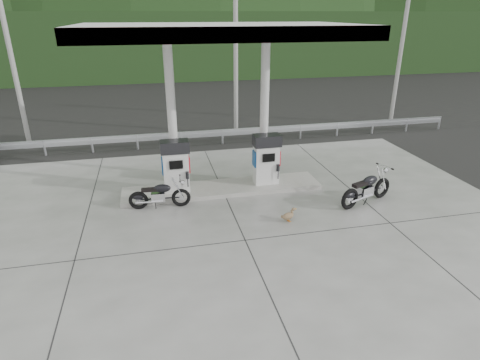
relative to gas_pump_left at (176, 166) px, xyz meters
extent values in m
plane|color=black|center=(1.60, -2.50, -1.07)|extent=(160.00, 160.00, 0.00)
cube|color=slate|center=(1.60, -2.50, -1.06)|extent=(18.00, 14.00, 0.02)
cube|color=gray|center=(1.60, 0.00, -0.98)|extent=(7.00, 1.40, 0.15)
cylinder|color=silver|center=(0.00, 0.40, 1.60)|extent=(0.30, 0.30, 5.00)
cylinder|color=silver|center=(3.20, 0.40, 1.60)|extent=(0.30, 0.30, 5.00)
cube|color=silver|center=(1.60, 0.00, 4.30)|extent=(8.50, 5.00, 0.40)
cube|color=black|center=(1.60, 9.00, -1.07)|extent=(60.00, 7.00, 0.01)
cylinder|color=gray|center=(-6.40, 7.00, 2.93)|extent=(0.22, 0.22, 8.00)
cylinder|color=gray|center=(3.60, 7.00, 2.93)|extent=(0.22, 0.22, 8.00)
cylinder|color=gray|center=(12.60, 7.00, 2.93)|extent=(0.22, 0.22, 8.00)
cube|color=black|center=(1.60, 27.50, 1.93)|extent=(80.00, 6.00, 6.00)
camera|label=1|loc=(-0.66, -12.89, 4.82)|focal=30.00mm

